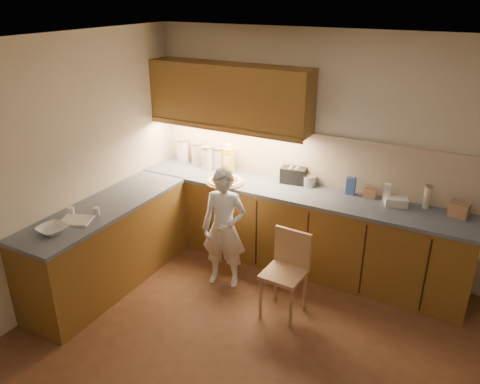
{
  "coord_description": "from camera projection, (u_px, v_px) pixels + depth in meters",
  "views": [
    {
      "loc": [
        1.32,
        -2.75,
        2.95
      ],
      "look_at": [
        -0.8,
        1.2,
        1.0
      ],
      "focal_mm": 35.0,
      "sensor_mm": 36.0,
      "label": 1
    }
  ],
  "objects": [
    {
      "name": "canister_b",
      "position": [
        198.0,
        153.0,
        5.85
      ],
      "size": [
        0.16,
        0.16,
        0.28
      ],
      "rotation": [
        0.0,
        0.0,
        0.13
      ],
      "color": "beige",
      "rests_on": "l_counter"
    },
    {
      "name": "toaster",
      "position": [
        293.0,
        175.0,
        5.3
      ],
      "size": [
        0.3,
        0.2,
        0.19
      ],
      "rotation": [
        0.0,
        0.0,
        0.15
      ],
      "color": "black",
      "rests_on": "l_counter"
    },
    {
      "name": "dough_cloth",
      "position": [
        76.0,
        220.0,
        4.45
      ],
      "size": [
        0.34,
        0.31,
        0.02
      ],
      "primitive_type": "cube",
      "rotation": [
        0.0,
        0.0,
        0.38
      ],
      "color": "silver",
      "rests_on": "l_counter"
    },
    {
      "name": "card_box_a",
      "position": [
        370.0,
        193.0,
        4.94
      ],
      "size": [
        0.12,
        0.09,
        0.09
      ],
      "primitive_type": "cube",
      "rotation": [
        0.0,
        0.0,
        -0.01
      ],
      "color": "#A47858",
      "rests_on": "l_counter"
    },
    {
      "name": "blue_box",
      "position": [
        351.0,
        186.0,
        5.0
      ],
      "size": [
        0.1,
        0.07,
        0.19
      ],
      "primitive_type": "cube",
      "rotation": [
        0.0,
        0.0,
        0.03
      ],
      "color": "#3757A5",
      "rests_on": "l_counter"
    },
    {
      "name": "mixing_bowl",
      "position": [
        52.0,
        230.0,
        4.23
      ],
      "size": [
        0.28,
        0.28,
        0.06
      ],
      "primitive_type": "imported",
      "rotation": [
        0.0,
        0.0,
        -0.09
      ],
      "color": "white",
      "rests_on": "l_counter"
    },
    {
      "name": "flat_pack",
      "position": [
        396.0,
        202.0,
        4.76
      ],
      "size": [
        0.25,
        0.21,
        0.09
      ],
      "primitive_type": "cube",
      "rotation": [
        0.0,
        0.0,
        0.3
      ],
      "color": "silver",
      "rests_on": "l_counter"
    },
    {
      "name": "child",
      "position": [
        224.0,
        229.0,
        4.88
      ],
      "size": [
        0.54,
        0.41,
        1.31
      ],
      "primitive_type": "imported",
      "rotation": [
        0.0,
        0.0,
        0.23
      ],
      "color": "white",
      "rests_on": "ground"
    },
    {
      "name": "oil_jug",
      "position": [
        229.0,
        159.0,
        5.6
      ],
      "size": [
        0.13,
        0.1,
        0.35
      ],
      "rotation": [
        0.0,
        0.0,
        -0.12
      ],
      "color": "gold",
      "rests_on": "l_counter"
    },
    {
      "name": "backsplash",
      "position": [
        306.0,
        158.0,
        5.26
      ],
      "size": [
        3.75,
        0.02,
        0.58
      ],
      "primitive_type": "cube",
      "color": "beige",
      "rests_on": "l_counter"
    },
    {
      "name": "l_counter",
      "position": [
        232.0,
        233.0,
        5.2
      ],
      "size": [
        3.77,
        2.62,
        0.92
      ],
      "color": "brown",
      "rests_on": "ground"
    },
    {
      "name": "spice_jar_a",
      "position": [
        71.0,
        211.0,
        4.56
      ],
      "size": [
        0.07,
        0.07,
        0.08
      ],
      "primitive_type": "cylinder",
      "rotation": [
        0.0,
        0.0,
        -0.12
      ],
      "color": "white",
      "rests_on": "l_counter"
    },
    {
      "name": "canister_a",
      "position": [
        183.0,
        151.0,
        5.9
      ],
      "size": [
        0.15,
        0.15,
        0.31
      ],
      "rotation": [
        0.0,
        0.0,
        -0.43
      ],
      "color": "white",
      "rests_on": "l_counter"
    },
    {
      "name": "tall_jar",
      "position": [
        427.0,
        197.0,
        4.68
      ],
      "size": [
        0.08,
        0.08,
        0.24
      ],
      "rotation": [
        0.0,
        0.0,
        0.27
      ],
      "color": "white",
      "rests_on": "l_counter"
    },
    {
      "name": "card_box_b",
      "position": [
        459.0,
        210.0,
        4.52
      ],
      "size": [
        0.2,
        0.17,
        0.14
      ],
      "primitive_type": "cube",
      "rotation": [
        0.0,
        0.0,
        -0.19
      ],
      "color": "#A67C59",
      "rests_on": "l_counter"
    },
    {
      "name": "room",
      "position": [
        259.0,
        185.0,
        3.3
      ],
      "size": [
        4.54,
        4.5,
        2.62
      ],
      "color": "brown",
      "rests_on": "ground"
    },
    {
      "name": "steel_pot",
      "position": [
        309.0,
        181.0,
        5.23
      ],
      "size": [
        0.16,
        0.16,
        0.12
      ],
      "color": "#A7A7AC",
      "rests_on": "l_counter"
    },
    {
      "name": "white_bottle",
      "position": [
        387.0,
        193.0,
        4.81
      ],
      "size": [
        0.08,
        0.08,
        0.2
      ],
      "primitive_type": "cube",
      "rotation": [
        0.0,
        0.0,
        0.16
      ],
      "color": "white",
      "rests_on": "l_counter"
    },
    {
      "name": "upper_cabinets",
      "position": [
        229.0,
        96.0,
        5.26
      ],
      "size": [
        1.95,
        0.36,
        0.73
      ],
      "color": "brown",
      "rests_on": "ground"
    },
    {
      "name": "wooden_chair",
      "position": [
        287.0,
        267.0,
        4.51
      ],
      "size": [
        0.4,
        0.4,
        0.84
      ],
      "rotation": [
        0.0,
        0.0,
        -0.05
      ],
      "color": "tan",
      "rests_on": "ground"
    },
    {
      "name": "canister_c",
      "position": [
        208.0,
        157.0,
        5.71
      ],
      "size": [
        0.15,
        0.15,
        0.29
      ],
      "rotation": [
        0.0,
        0.0,
        -0.31
      ],
      "color": "silver",
      "rests_on": "l_counter"
    },
    {
      "name": "spice_jar_b",
      "position": [
        97.0,
        211.0,
        4.56
      ],
      "size": [
        0.08,
        0.08,
        0.08
      ],
      "primitive_type": "cylinder",
      "rotation": [
        0.0,
        0.0,
        -0.35
      ],
      "color": "white",
      "rests_on": "l_counter"
    },
    {
      "name": "canister_d",
      "position": [
        219.0,
        158.0,
        5.7
      ],
      "size": [
        0.17,
        0.17,
        0.27
      ],
      "rotation": [
        0.0,
        0.0,
        0.41
      ],
      "color": "silver",
      "rests_on": "l_counter"
    },
    {
      "name": "pizza_on_board",
      "position": [
        225.0,
        181.0,
        5.33
      ],
      "size": [
        0.44,
        0.44,
        0.18
      ],
      "rotation": [
        0.0,
        0.0,
        -0.33
      ],
      "color": "#A78453",
      "rests_on": "l_counter"
    }
  ]
}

